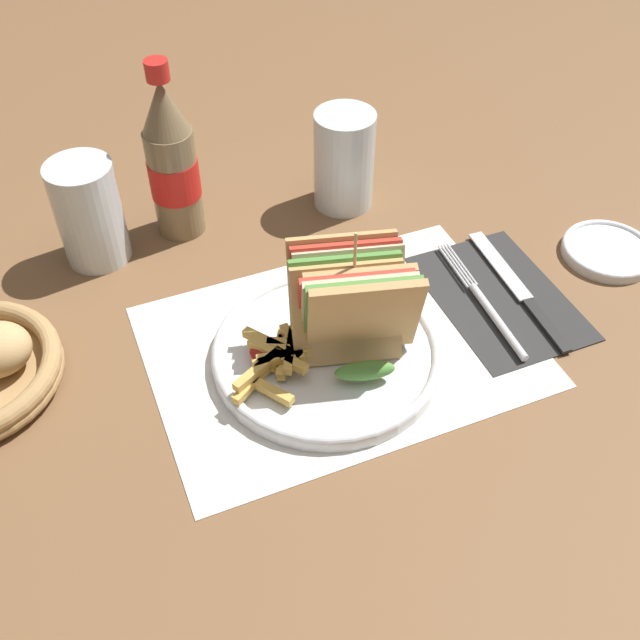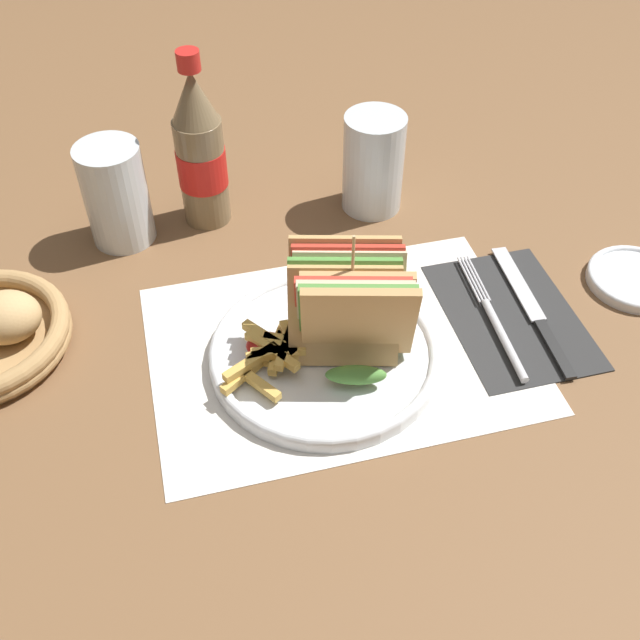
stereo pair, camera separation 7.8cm
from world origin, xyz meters
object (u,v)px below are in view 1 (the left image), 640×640
Objects in this scene: glass_far at (89,213)px; side_saucer at (608,250)px; knife at (519,289)px; plate_main at (327,352)px; fork at (489,309)px; club_sandwich at (352,307)px; glass_near at (344,165)px; coke_bottle_near at (172,163)px.

side_saucer is (0.57, -0.24, -0.06)m from glass_far.
knife is 1.66× the size of glass_far.
plate_main reaches higher than fork.
club_sandwich is at bearing -51.16° from glass_far.
plate_main is 0.24m from knife.
plate_main is 1.23× the size of fork.
glass_far is (-0.22, 0.27, -0.01)m from club_sandwich.
club_sandwich reaches higher than glass_far.
glass_near is at bearing 67.98° from club_sandwich.
glass_far reaches higher than fork.
glass_far is at bearing 153.17° from knife.
fork is (0.19, -0.01, -0.00)m from plate_main.
side_saucer is at bearing 10.46° from knife.
fork is 0.93× the size of knife.
club_sandwich is 0.18m from fork.
fork is 0.47m from glass_far.
fork is 0.05m from knife.
glass_near is 0.34m from side_saucer.
side_saucer is at bearing 5.12° from club_sandwich.
glass_far is (-0.19, 0.26, 0.05)m from plate_main.
club_sandwich is (0.02, -0.00, 0.06)m from plate_main.
coke_bottle_near is 1.75× the size of glass_near.
club_sandwich is 1.35× the size of side_saucer.
glass_near reaches higher than knife.
club_sandwich is 0.28m from glass_near.
glass_far reaches higher than side_saucer.
club_sandwich is 0.30m from coke_bottle_near.
coke_bottle_near is 0.22m from glass_near.
glass_near is at bearing 119.01° from knife.
coke_bottle_near reaches higher than plate_main.
knife is at bearing -30.17° from glass_far.
plate_main is at bearing -178.52° from fork.
club_sandwich is 1.17× the size of glass_far.
glass_far reaches higher than knife.
plate_main reaches higher than knife.
fork is 1.55× the size of glass_far.
knife is 0.51m from glass_far.
plate_main is 2.20× the size of side_saucer.
knife is at bearing 21.47° from fork.
plate_main is 1.62× the size of club_sandwich.
coke_bottle_near reaches higher than club_sandwich.
coke_bottle_near is (-0.33, 0.27, 0.09)m from knife.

